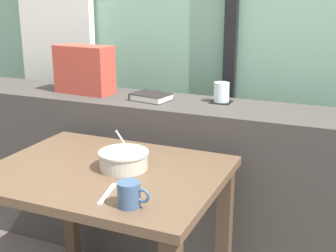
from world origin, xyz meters
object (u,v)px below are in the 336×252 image
(closed_book, at_px, (151,97))
(throw_pillow, at_px, (84,69))
(soup_bowl, at_px, (124,160))
(fork_utensil, at_px, (107,194))
(ceramic_mug, at_px, (130,194))
(juice_glass, at_px, (222,93))
(coaster_square, at_px, (221,102))
(breakfast_table, at_px, (107,199))

(closed_book, height_order, throw_pillow, throw_pillow)
(closed_book, distance_m, throw_pillow, 0.43)
(soup_bowl, xyz_separation_m, fork_utensil, (0.06, -0.23, -0.03))
(closed_book, bearing_deg, fork_utensil, -75.11)
(ceramic_mug, bearing_deg, juice_glass, 88.95)
(coaster_square, relative_size, fork_utensil, 0.59)
(coaster_square, distance_m, soup_bowl, 0.71)
(coaster_square, relative_size, soup_bowl, 0.50)
(coaster_square, distance_m, closed_book, 0.36)
(breakfast_table, xyz_separation_m, juice_glass, (0.26, 0.71, 0.32))
(throw_pillow, distance_m, fork_utensil, 1.07)
(closed_book, distance_m, ceramic_mug, 0.93)
(breakfast_table, distance_m, coaster_square, 0.80)
(throw_pillow, bearing_deg, closed_book, -2.52)
(coaster_square, distance_m, juice_glass, 0.05)
(coaster_square, height_order, soup_bowl, soup_bowl)
(juice_glass, relative_size, ceramic_mug, 0.86)
(breakfast_table, relative_size, soup_bowl, 4.60)
(soup_bowl, bearing_deg, throw_pillow, 133.38)
(juice_glass, distance_m, ceramic_mug, 0.97)
(coaster_square, relative_size, ceramic_mug, 0.88)
(coaster_square, height_order, ceramic_mug, coaster_square)
(coaster_square, distance_m, throw_pillow, 0.77)
(coaster_square, xyz_separation_m, soup_bowl, (-0.19, -0.67, -0.11))
(coaster_square, relative_size, juice_glass, 1.02)
(closed_book, relative_size, soup_bowl, 1.04)
(closed_book, xyz_separation_m, fork_utensil, (0.22, -0.81, -0.16))
(coaster_square, bearing_deg, fork_utensil, -98.28)
(breakfast_table, height_order, coaster_square, coaster_square)
(juice_glass, relative_size, closed_book, 0.47)
(coaster_square, xyz_separation_m, closed_book, (-0.35, -0.09, 0.01))
(coaster_square, xyz_separation_m, throw_pillow, (-0.76, -0.08, 0.13))
(closed_book, bearing_deg, breakfast_table, -81.61)
(ceramic_mug, bearing_deg, soup_bowl, 121.97)
(fork_utensil, bearing_deg, soup_bowl, 92.57)
(closed_book, height_order, soup_bowl, closed_book)
(breakfast_table, xyz_separation_m, coaster_square, (0.26, 0.71, 0.27))
(ceramic_mug, bearing_deg, breakfast_table, 134.17)
(throw_pillow, xyz_separation_m, soup_bowl, (0.56, -0.60, -0.23))
(throw_pillow, height_order, ceramic_mug, throw_pillow)
(breakfast_table, bearing_deg, soup_bowl, 29.91)
(throw_pillow, relative_size, soup_bowl, 1.60)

